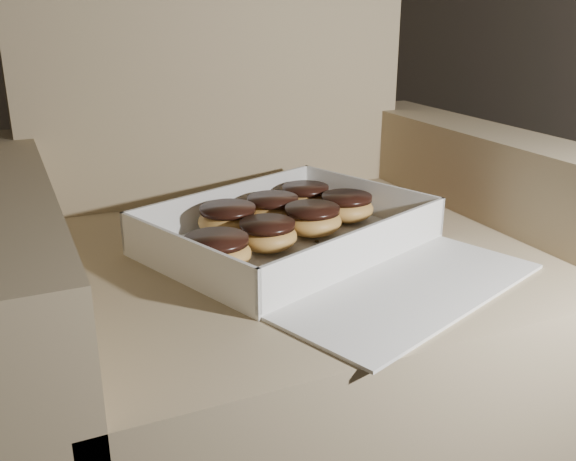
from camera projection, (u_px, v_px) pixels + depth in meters
The scene contains 12 objects.
armchair at pixel (275, 302), 1.18m from camera, with size 1.00×0.84×1.04m.
bakery_box at pixel (310, 245), 1.04m from camera, with size 0.58×0.62×0.07m.
donut_a at pixel (312, 220), 1.09m from camera, with size 0.10×0.10×0.05m.
donut_b at pixel (305, 197), 1.22m from camera, with size 0.09×0.09×0.05m.
donut_c at pixel (217, 252), 0.95m from camera, with size 0.10×0.10×0.05m.
donut_d at pixel (273, 209), 1.15m from camera, with size 0.10×0.10×0.05m.
donut_e at pixel (267, 235), 1.03m from camera, with size 0.10×0.10×0.05m.
donut_f at pixel (347, 207), 1.16m from camera, with size 0.10×0.10×0.05m.
donut_g at pixel (228, 219), 1.09m from camera, with size 0.10×0.10×0.05m.
crumb_a at pixel (317, 241), 1.07m from camera, with size 0.01×0.01×0.00m, color black.
crumb_b at pixel (298, 270), 0.95m from camera, with size 0.01×0.01×0.00m, color black.
crumb_c at pixel (356, 243), 1.06m from camera, with size 0.01×0.01×0.00m, color black.
Camera 1 is at (-0.12, -0.91, 0.85)m, focal length 40.00 mm.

